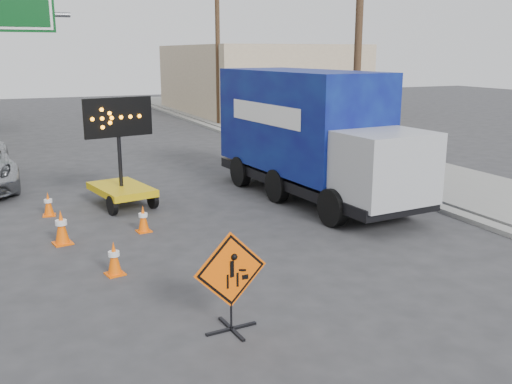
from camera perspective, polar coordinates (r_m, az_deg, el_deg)
ground at (r=8.79m, az=1.41°, el=-14.30°), size 100.00×100.00×0.00m
curb_right at (r=24.73m, az=1.74°, el=4.31°), size 0.40×60.00×0.12m
sidewalk_right at (r=25.79m, az=6.38°, el=4.66°), size 4.00×60.00×0.15m
building_right_far at (r=40.49m, az=0.02°, el=11.21°), size 10.00×14.00×4.60m
utility_pole_near at (r=20.44m, az=10.22°, el=15.13°), size 1.80×0.26×9.00m
utility_pole_far at (r=33.02m, az=-3.85°, el=14.73°), size 1.80×0.26×9.00m
construction_sign at (r=8.65m, az=-2.54°, el=-8.69°), size 1.19×0.84×1.58m
arrow_board at (r=16.07m, az=-13.33°, el=0.94°), size 1.86×2.30×2.98m
box_truck at (r=16.43m, az=5.52°, el=5.02°), size 2.94×7.82×3.64m
cone_a at (r=11.24m, az=-14.01°, el=-6.43°), size 0.40×0.40×0.66m
cone_b at (r=13.31m, az=-18.88°, el=-3.34°), size 0.46×0.46×0.78m
cone_c at (r=13.72m, az=-11.21°, el=-2.63°), size 0.37×0.37×0.64m
cone_d at (r=15.72m, az=-20.05°, el=-1.13°), size 0.35×0.35×0.63m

